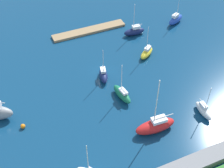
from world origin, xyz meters
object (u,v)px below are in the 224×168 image
object	(u,v)px
sailboat_navy_off_beacon	(103,75)
sailboat_green_far_north	(122,94)
sailboat_navy_far_south	(134,31)
sailboat_white_inner_mooring	(204,110)
pier_dock	(89,31)
sailboat_red_lone_north	(155,126)
mooring_buoy_orange	(23,126)
sailboat_blue_center_basin	(176,19)
sailboat_yellow_by_breakwater	(147,53)

from	to	relation	value
sailboat_navy_off_beacon	sailboat_green_far_north	xyz separation A→B (m)	(-1.19, 6.90, 0.06)
sailboat_navy_far_south	sailboat_white_inner_mooring	bearing A→B (deg)	93.92
sailboat_white_inner_mooring	pier_dock	bearing A→B (deg)	-162.26
sailboat_white_inner_mooring	sailboat_red_lone_north	bearing A→B (deg)	-88.90
sailboat_red_lone_north	mooring_buoy_orange	xyz separation A→B (m)	(21.92, -10.26, -0.87)
pier_dock	sailboat_blue_center_basin	xyz separation A→B (m)	(-22.68, 5.51, 0.85)
sailboat_blue_center_basin	sailboat_green_far_north	bearing A→B (deg)	-165.02
mooring_buoy_orange	sailboat_green_far_north	bearing A→B (deg)	179.19
pier_dock	mooring_buoy_orange	xyz separation A→B (m)	(22.38, 24.99, 0.14)
sailboat_blue_center_basin	sailboat_yellow_by_breakwater	bearing A→B (deg)	-168.83
sailboat_navy_far_south	mooring_buoy_orange	size ratio (longest dim) A/B	9.77
sailboat_red_lone_north	sailboat_navy_far_south	xyz separation A→B (m)	(-10.55, -29.25, -0.28)
sailboat_red_lone_north	sailboat_white_inner_mooring	size ratio (longest dim) A/B	1.78
sailboat_navy_off_beacon	mooring_buoy_orange	bearing A→B (deg)	-55.52
sailboat_green_far_north	mooring_buoy_orange	size ratio (longest dim) A/B	9.37
sailboat_red_lone_north	pier_dock	bearing A→B (deg)	-87.47
sailboat_navy_off_beacon	sailboat_yellow_by_breakwater	bearing A→B (deg)	120.15
pier_dock	sailboat_white_inner_mooring	xyz separation A→B (m)	(-10.04, 35.40, 0.60)
mooring_buoy_orange	sailboat_blue_center_basin	bearing A→B (deg)	-156.62
pier_dock	sailboat_red_lone_north	xyz separation A→B (m)	(0.45, 35.25, 1.01)
sailboat_navy_off_beacon	sailboat_blue_center_basin	distance (m)	29.26
sailboat_white_inner_mooring	sailboat_navy_far_south	world-z (taller)	sailboat_navy_far_south
pier_dock	sailboat_red_lone_north	distance (m)	35.27
sailboat_navy_far_south	pier_dock	bearing A→B (deg)	-26.73
pier_dock	sailboat_green_far_north	bearing A→B (deg)	84.56
sailboat_blue_center_basin	mooring_buoy_orange	bearing A→B (deg)	-179.87
sailboat_green_far_north	sailboat_white_inner_mooring	xyz separation A→B (m)	(-12.45, 10.13, -0.15)
sailboat_navy_off_beacon	sailboat_blue_center_basin	xyz separation A→B (m)	(-26.28, -12.87, 0.16)
sailboat_navy_off_beacon	pier_dock	bearing A→B (deg)	-176.00
sailboat_red_lone_north	sailboat_green_far_north	distance (m)	10.17
pier_dock	sailboat_blue_center_basin	world-z (taller)	sailboat_blue_center_basin
sailboat_blue_center_basin	sailboat_navy_far_south	bearing A→B (deg)	159.02
sailboat_navy_off_beacon	sailboat_white_inner_mooring	size ratio (longest dim) A/B	1.11
sailboat_navy_off_beacon	sailboat_white_inner_mooring	bearing A→B (deg)	53.79
sailboat_yellow_by_breakwater	mooring_buoy_orange	world-z (taller)	sailboat_yellow_by_breakwater
sailboat_yellow_by_breakwater	sailboat_navy_far_south	distance (m)	9.15
sailboat_navy_off_beacon	sailboat_green_far_north	bearing A→B (deg)	24.89
sailboat_blue_center_basin	mooring_buoy_orange	size ratio (longest dim) A/B	9.69
pier_dock	sailboat_navy_far_south	distance (m)	11.77
sailboat_red_lone_north	mooring_buoy_orange	distance (m)	24.22
pier_dock	sailboat_white_inner_mooring	size ratio (longest dim) A/B	2.76
sailboat_red_lone_north	sailboat_blue_center_basin	bearing A→B (deg)	-124.61
sailboat_yellow_by_breakwater	sailboat_white_inner_mooring	world-z (taller)	sailboat_yellow_by_breakwater
sailboat_red_lone_north	sailboat_green_far_north	bearing A→B (deg)	-75.67
sailboat_blue_center_basin	sailboat_navy_off_beacon	bearing A→B (deg)	-177.16
pier_dock	sailboat_yellow_by_breakwater	world-z (taller)	sailboat_yellow_by_breakwater
mooring_buoy_orange	sailboat_yellow_by_breakwater	bearing A→B (deg)	-162.29
sailboat_yellow_by_breakwater	sailboat_red_lone_north	xyz separation A→B (m)	(9.20, 20.20, 0.39)
sailboat_navy_off_beacon	mooring_buoy_orange	xyz separation A→B (m)	(18.78, 6.61, -0.55)
sailboat_yellow_by_breakwater	mooring_buoy_orange	xyz separation A→B (m)	(31.13, 9.94, -0.48)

